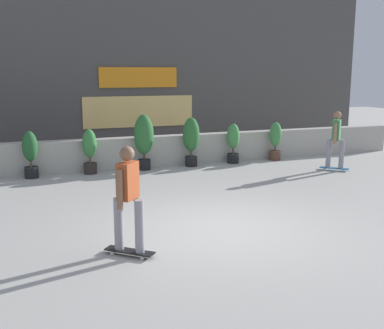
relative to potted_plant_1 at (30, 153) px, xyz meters
name	(u,v)px	position (x,y,z in m)	size (l,w,h in m)	color
ground_plane	(221,229)	(3.05, -5.55, -0.69)	(48.00, 48.00, 0.00)	#B2AFA8
planter_wall	(139,152)	(3.05, 0.45, -0.24)	(18.00, 0.40, 0.90)	#B2ADA3
building_backdrop	(110,59)	(3.05, 4.45, 2.56)	(20.00, 2.08, 6.50)	#4C4947
potted_plant_1	(30,153)	(0.00, 0.00, 0.00)	(0.39, 0.39, 1.26)	black
potted_plant_2	(90,150)	(1.55, 0.00, -0.01)	(0.39, 0.39, 1.24)	#2D2823
potted_plant_3	(144,137)	(3.10, 0.00, 0.25)	(0.56, 0.56, 1.60)	black
potted_plant_4	(191,138)	(4.55, 0.00, 0.16)	(0.50, 0.50, 1.46)	black
potted_plant_5	(233,142)	(5.93, 0.00, -0.02)	(0.38, 0.38, 1.23)	black
potted_plant_6	(275,140)	(7.42, 0.00, -0.03)	(0.38, 0.38, 1.22)	brown
skater_far_right	(336,138)	(8.18, -2.03, 0.26)	(0.71, 0.71, 1.70)	#266699
skater_far_left	(128,196)	(1.22, -6.19, 0.26)	(0.72, 0.69, 1.70)	black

